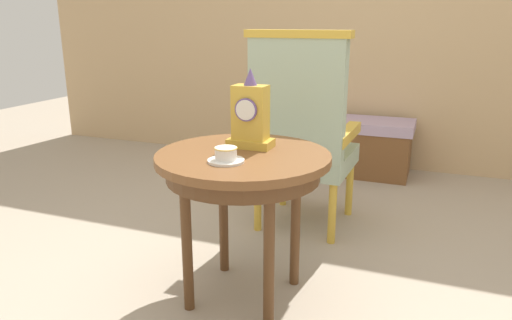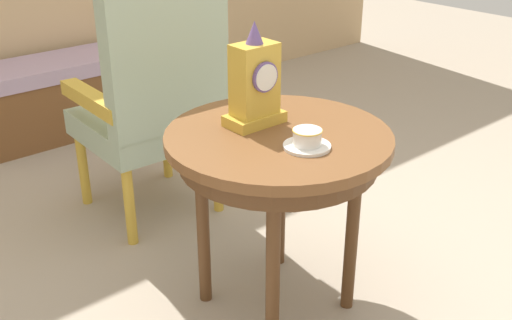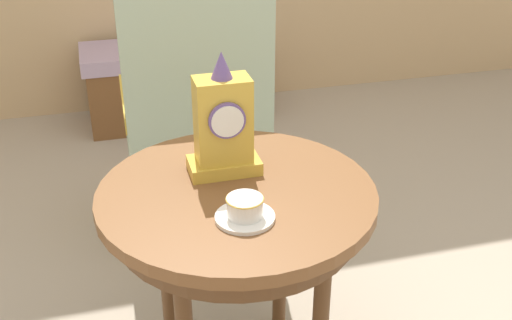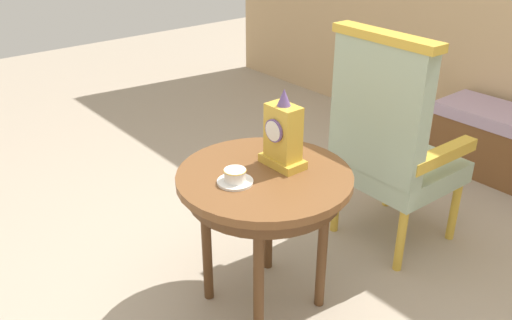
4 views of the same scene
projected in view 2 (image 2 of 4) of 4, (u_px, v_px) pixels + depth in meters
ground_plane at (281, 289)px, 2.28m from camera, size 10.00×10.00×0.00m
side_table at (278, 155)px, 1.97m from camera, size 0.72×0.72×0.66m
teacup_left at (307, 140)px, 1.82m from camera, size 0.14×0.14×0.06m
mantel_clock at (255, 84)px, 1.94m from camera, size 0.19×0.11×0.34m
armchair at (155, 90)px, 2.52m from camera, size 0.56×0.55×1.14m
window_bench at (57, 97)px, 3.55m from camera, size 0.97×0.40×0.44m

